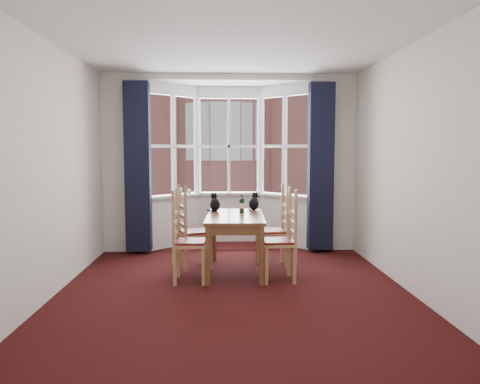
{
  "coord_description": "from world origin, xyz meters",
  "views": [
    {
      "loc": [
        -0.14,
        -5.19,
        1.61
      ],
      "look_at": [
        0.11,
        1.05,
        1.05
      ],
      "focal_mm": 35.0,
      "sensor_mm": 36.0,
      "label": 1
    }
  ],
  "objects": [
    {
      "name": "wine_bottle",
      "position": [
        0.14,
        1.14,
        0.87
      ],
      "size": [
        0.07,
        0.07,
        0.26
      ],
      "color": "black",
      "rests_on": "dining_table"
    },
    {
      "name": "street",
      "position": [
        0.0,
        32.25,
        -6.0
      ],
      "size": [
        80.0,
        80.0,
        0.0
      ],
      "primitive_type": "plane",
      "color": "#333335",
      "rests_on": "ground"
    },
    {
      "name": "floor",
      "position": [
        0.0,
        0.0,
        0.0
      ],
      "size": [
        4.5,
        4.5,
        0.0
      ],
      "primitive_type": "plane",
      "color": "black",
      "rests_on": "ground"
    },
    {
      "name": "curtain_right",
      "position": [
        1.42,
        2.07,
        1.35
      ],
      "size": [
        0.38,
        0.22,
        2.6
      ],
      "primitive_type": "cube",
      "color": "black",
      "rests_on": "floor"
    },
    {
      "name": "wall_back_pier_left",
      "position": [
        -1.65,
        2.25,
        1.4
      ],
      "size": [
        0.7,
        0.12,
        2.8
      ],
      "primitive_type": "cube",
      "color": "silver",
      "rests_on": "floor"
    },
    {
      "name": "wall_left",
      "position": [
        -2.0,
        0.0,
        1.4
      ],
      "size": [
        0.0,
        4.5,
        4.5
      ],
      "primitive_type": "plane",
      "rotation": [
        1.57,
        0.0,
        1.57
      ],
      "color": "silver",
      "rests_on": "floor"
    },
    {
      "name": "chair_right_near",
      "position": [
        0.65,
        0.46,
        0.47
      ],
      "size": [
        0.42,
        0.44,
        0.92
      ],
      "color": "tan",
      "rests_on": "floor"
    },
    {
      "name": "tenement_building",
      "position": [
        0.0,
        14.01,
        1.6
      ],
      "size": [
        18.4,
        7.8,
        15.2
      ],
      "color": "#A25C54",
      "rests_on": "street"
    },
    {
      "name": "chair_right_far",
      "position": [
        0.66,
        1.19,
        0.47
      ],
      "size": [
        0.42,
        0.44,
        0.92
      ],
      "color": "tan",
      "rests_on": "floor"
    },
    {
      "name": "cat_left",
      "position": [
        -0.23,
        1.32,
        0.86
      ],
      "size": [
        0.18,
        0.22,
        0.27
      ],
      "color": "black",
      "rests_on": "dining_table"
    },
    {
      "name": "candle_short",
      "position": [
        -0.67,
        2.63,
        0.91
      ],
      "size": [
        0.06,
        0.06,
        0.09
      ],
      "primitive_type": "cylinder",
      "color": "white",
      "rests_on": "bay_window"
    },
    {
      "name": "cat_right",
      "position": [
        0.33,
        1.44,
        0.86
      ],
      "size": [
        0.2,
        0.23,
        0.27
      ],
      "color": "black",
      "rests_on": "dining_table"
    },
    {
      "name": "chair_left_near",
      "position": [
        -0.61,
        0.47,
        0.47
      ],
      "size": [
        0.41,
        0.43,
        0.92
      ],
      "color": "tan",
      "rests_on": "floor"
    },
    {
      "name": "candle_tall",
      "position": [
        -0.82,
        2.6,
        0.92
      ],
      "size": [
        0.06,
        0.06,
        0.11
      ],
      "primitive_type": "cylinder",
      "color": "white",
      "rests_on": "bay_window"
    },
    {
      "name": "dining_table",
      "position": [
        0.05,
        0.91,
        0.66
      ],
      "size": [
        0.8,
        1.41,
        0.76
      ],
      "color": "brown",
      "rests_on": "floor"
    },
    {
      "name": "chair_left_far",
      "position": [
        -0.59,
        1.12,
        0.47
      ],
      "size": [
        0.52,
        0.53,
        0.92
      ],
      "color": "tan",
      "rests_on": "floor"
    },
    {
      "name": "wall_right",
      "position": [
        2.0,
        0.0,
        1.4
      ],
      "size": [
        0.0,
        4.5,
        4.5
      ],
      "primitive_type": "plane",
      "rotation": [
        1.57,
        0.0,
        -1.57
      ],
      "color": "silver",
      "rests_on": "floor"
    },
    {
      "name": "ceiling",
      "position": [
        0.0,
        0.0,
        2.8
      ],
      "size": [
        4.5,
        4.5,
        0.0
      ],
      "primitive_type": "plane",
      "rotation": [
        3.14,
        0.0,
        0.0
      ],
      "color": "white",
      "rests_on": "floor"
    },
    {
      "name": "bay_window",
      "position": [
        0.0,
        2.75,
        1.4
      ],
      "size": [
        2.76,
        0.94,
        2.8
      ],
      "color": "white",
      "rests_on": "floor"
    },
    {
      "name": "wall_back_pier_right",
      "position": [
        1.65,
        2.25,
        1.4
      ],
      "size": [
        0.7,
        0.12,
        2.8
      ],
      "primitive_type": "cube",
      "color": "silver",
      "rests_on": "floor"
    },
    {
      "name": "curtain_left",
      "position": [
        -1.42,
        2.07,
        1.35
      ],
      "size": [
        0.38,
        0.22,
        2.6
      ],
      "primitive_type": "cube",
      "color": "black",
      "rests_on": "floor"
    },
    {
      "name": "wall_near",
      "position": [
        0.0,
        -2.25,
        1.4
      ],
      "size": [
        4.0,
        0.0,
        4.0
      ],
      "primitive_type": "plane",
      "rotation": [
        -1.57,
        0.0,
        0.0
      ],
      "color": "silver",
      "rests_on": "floor"
    }
  ]
}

